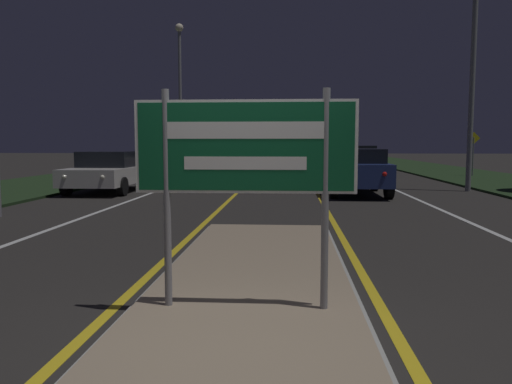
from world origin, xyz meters
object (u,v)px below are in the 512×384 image
Objects in this scene: car_receding_1 at (339,162)px; car_approaching_1 at (235,161)px; warning_sign at (473,149)px; streetlight_left_far at (180,80)px; car_receding_0 at (356,170)px; car_approaching_0 at (110,171)px; car_receding_2 at (363,155)px; highway_sign at (245,156)px.

car_receding_1 is 5.78m from car_approaching_1.
car_approaching_1 is at bearing 155.41° from car_receding_1.
warning_sign reaches higher than car_receding_1.
car_receding_0 is at bearing -57.06° from streetlight_left_far.
car_approaching_0 is at bearing -139.40° from car_receding_1.
warning_sign is (15.12, 8.26, 0.65)m from car_approaching_0.
streetlight_left_far is at bearing 91.57° from car_approaching_0.
car_receding_2 is at bearing 30.47° from streetlight_left_far.
car_receding_2 reaches higher than car_approaching_0.
car_receding_2 is (5.74, 32.12, -0.75)m from highway_sign.
streetlight_left_far reaches higher than car_receding_1.
highway_sign is 13.46m from car_approaching_0.
warning_sign is at bearing -72.91° from car_receding_2.
car_approaching_0 is (-8.34, 0.41, -0.08)m from car_receding_0.
car_approaching_0 is 10.25m from car_approaching_1.
car_receding_1 is at bearing 88.62° from car_receding_0.
streetlight_left_far reaches higher than car_approaching_0.
car_receding_1 is 1.06× the size of car_receding_2.
car_receding_0 reaches higher than car_approaching_0.
car_receding_1 is 11.23m from car_approaching_0.
streetlight_left_far is 4.08× the size of warning_sign.
car_receding_1 reaches higher than car_approaching_0.
car_receding_0 is 7.72m from car_receding_1.
car_approaching_1 is 11.95m from warning_sign.
streetlight_left_far is at bearing -149.53° from car_receding_2.
highway_sign is at bearing -100.13° from car_receding_2.
car_receding_2 is at bearing 51.27° from car_approaching_1.
warning_sign is at bearing -7.00° from car_approaching_1.
car_approaching_1 is (3.62, -3.29, -4.69)m from streetlight_left_far.
car_receding_0 is at bearing -91.38° from car_receding_1.
streetlight_left_far reaches higher than warning_sign.
car_receding_0 reaches higher than car_approaching_1.
car_receding_2 is (2.98, 12.68, 0.04)m from car_receding_1.
car_receding_0 is 11.02m from warning_sign.
warning_sign is (11.85, -1.45, 0.63)m from car_approaching_1.
streetlight_left_far is 1.81× the size of car_receding_1.
car_receding_2 is 12.28m from warning_sign.
car_receding_2 is 23.07m from car_approaching_0.
highway_sign is 0.43× the size of car_receding_1.
car_receding_2 is 13.17m from car_approaching_1.
car_approaching_1 is at bearing -128.73° from car_receding_2.
streetlight_left_far is at bearing 103.69° from highway_sign.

